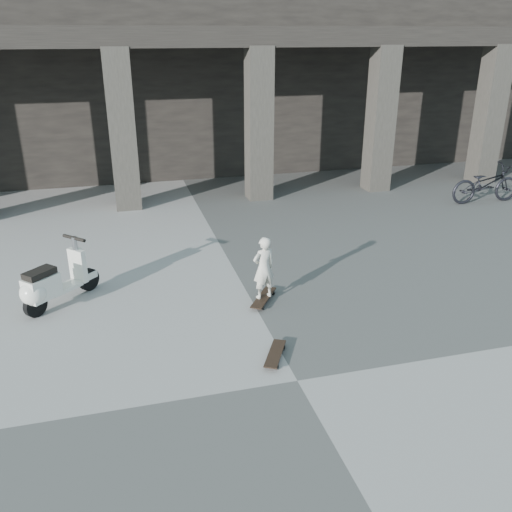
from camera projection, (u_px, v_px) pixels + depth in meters
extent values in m
plane|color=#4C4C4A|center=(297.00, 381.00, 7.21)|extent=(90.00, 90.00, 0.00)
cube|color=black|center=(167.00, 73.00, 18.57)|extent=(28.00, 6.00, 6.00)
cube|color=black|center=(182.00, 37.00, 14.18)|extent=(28.00, 2.80, 0.50)
cube|color=#302E28|center=(122.00, 131.00, 13.61)|extent=(0.65, 0.65, 4.00)
cube|color=#302E28|center=(259.00, 125.00, 14.46)|extent=(0.65, 0.65, 4.00)
cube|color=#302E28|center=(380.00, 120.00, 15.32)|extent=(0.65, 0.65, 4.00)
cube|color=#302E28|center=(489.00, 116.00, 16.17)|extent=(0.65, 0.65, 4.00)
cube|color=black|center=(264.00, 297.00, 9.31)|extent=(0.64, 0.82, 0.02)
cube|color=#B2B2B7|center=(269.00, 292.00, 9.59)|extent=(0.17, 0.14, 0.03)
cube|color=#B2B2B7|center=(258.00, 307.00, 9.06)|extent=(0.17, 0.14, 0.03)
cylinder|color=black|center=(264.00, 292.00, 9.62)|extent=(0.06, 0.07, 0.06)
cylinder|color=black|center=(274.00, 293.00, 9.56)|extent=(0.06, 0.07, 0.06)
cylinder|color=black|center=(253.00, 307.00, 9.09)|extent=(0.06, 0.07, 0.06)
cylinder|color=black|center=(263.00, 308.00, 9.04)|extent=(0.06, 0.07, 0.06)
cube|color=black|center=(275.00, 353.00, 7.68)|extent=(0.51, 0.74, 0.02)
cube|color=#B2B2B7|center=(278.00, 346.00, 7.93)|extent=(0.17, 0.12, 0.03)
cube|color=#B2B2B7|center=(271.00, 366.00, 7.46)|extent=(0.17, 0.12, 0.03)
cylinder|color=black|center=(273.00, 346.00, 7.95)|extent=(0.05, 0.07, 0.06)
cylinder|color=black|center=(284.00, 347.00, 7.92)|extent=(0.05, 0.07, 0.06)
cylinder|color=black|center=(266.00, 366.00, 7.48)|extent=(0.05, 0.07, 0.06)
cylinder|color=black|center=(277.00, 367.00, 7.45)|extent=(0.05, 0.07, 0.06)
imported|color=beige|center=(264.00, 268.00, 9.10)|extent=(0.45, 0.35, 1.10)
cylinder|color=black|center=(89.00, 279.00, 9.69)|extent=(0.36, 0.35, 0.40)
cylinder|color=black|center=(35.00, 305.00, 8.78)|extent=(0.36, 0.35, 0.40)
cube|color=silver|center=(64.00, 288.00, 9.24)|extent=(0.62, 0.61, 0.07)
cube|color=silver|center=(42.00, 287.00, 8.82)|extent=(0.62, 0.62, 0.38)
sphere|color=silver|center=(33.00, 293.00, 8.70)|extent=(0.42, 0.42, 0.42)
cube|color=black|center=(39.00, 273.00, 8.72)|extent=(0.54, 0.54, 0.10)
cube|color=silver|center=(78.00, 265.00, 9.40)|extent=(0.31, 0.32, 0.58)
cube|color=silver|center=(88.00, 275.00, 9.66)|extent=(0.32, 0.31, 0.12)
cylinder|color=#B2B2B7|center=(75.00, 245.00, 9.26)|extent=(0.13, 0.13, 0.30)
cylinder|color=black|center=(74.00, 238.00, 9.21)|extent=(0.40, 0.40, 0.06)
sphere|color=white|center=(79.00, 251.00, 9.35)|extent=(0.12, 0.12, 0.12)
imported|color=black|center=(486.00, 184.00, 14.61)|extent=(1.99, 0.73, 1.04)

